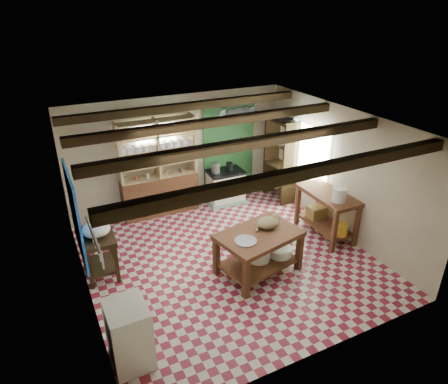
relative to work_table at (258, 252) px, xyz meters
name	(u,v)px	position (x,y,z in m)	size (l,w,h in m)	color
floor	(229,260)	(-0.31, 0.54, -0.41)	(5.00, 5.00, 0.02)	maroon
ceiling	(230,125)	(-0.31, 0.54, 2.20)	(5.00, 5.00, 0.02)	#4C4B51
wall_back	(179,153)	(-0.31, 3.04, 0.90)	(5.00, 0.04, 2.60)	#C1B89B
wall_front	(321,279)	(-0.31, -1.96, 0.90)	(5.00, 0.04, 2.60)	#C1B89B
wall_left	(79,231)	(-2.81, 0.54, 0.90)	(0.04, 5.00, 2.60)	#C1B89B
wall_right	(341,173)	(2.19, 0.54, 0.90)	(0.04, 5.00, 2.60)	#C1B89B
ceiling_beams	(229,132)	(-0.31, 0.54, 2.08)	(5.00, 3.80, 0.15)	#2E2110
blue_wall_patch	(75,216)	(-2.78, 1.44, 0.70)	(0.04, 1.40, 1.60)	blue
green_wall_patch	(229,147)	(0.94, 3.01, 0.85)	(1.30, 0.04, 2.30)	#205026
window_back	(156,139)	(-0.81, 3.02, 1.30)	(0.90, 0.02, 0.80)	white
window_right	(310,152)	(2.17, 1.54, 1.00)	(0.02, 1.30, 1.20)	white
utensil_rail	(93,242)	(-2.75, -0.66, 1.38)	(0.06, 0.90, 0.28)	black
pot_rack	(238,113)	(0.94, 2.59, 1.78)	(0.86, 0.12, 0.36)	black
shelving_unit	(158,168)	(-0.86, 2.85, 0.70)	(1.70, 0.34, 2.20)	tan
tall_rack	(280,159)	(1.97, 2.34, 0.60)	(0.40, 0.86, 2.00)	#2E2110
work_table	(258,252)	(0.00, 0.00, 0.00)	(1.39, 0.93, 0.79)	brown
stove	(226,187)	(0.70, 2.69, 0.01)	(0.83, 0.56, 0.81)	#F0E3D0
prep_table	(100,255)	(-2.51, 1.16, 0.00)	(0.54, 0.79, 0.80)	#2E2110
white_cabinet	(129,334)	(-2.53, -0.95, 0.07)	(0.51, 0.62, 0.92)	white
right_counter	(326,214)	(1.87, 0.47, 0.08)	(0.66, 1.32, 0.95)	brown
cat	(268,223)	(0.23, 0.10, 0.49)	(0.41, 0.31, 0.19)	#998759
steel_tray	(246,241)	(-0.33, -0.12, 0.41)	(0.38, 0.38, 0.02)	#A5A4AC
basin_large	(258,255)	(0.04, 0.06, -0.11)	(0.43, 0.43, 0.15)	white
basin_small	(280,251)	(0.46, -0.01, -0.11)	(0.43, 0.43, 0.15)	white
kettle_left	(216,168)	(0.45, 2.71, 0.53)	(0.20, 0.20, 0.24)	#A5A4AC
kettle_right	(230,166)	(0.80, 2.69, 0.51)	(0.15, 0.15, 0.19)	black
enamel_bowl	(96,229)	(-2.51, 1.16, 0.52)	(0.47, 0.47, 0.24)	white
white_bucket	(339,194)	(1.82, 0.13, 0.69)	(0.27, 0.27, 0.27)	white
wicker_basket	(316,212)	(1.88, 0.77, -0.02)	(0.36, 0.29, 0.25)	olive
yellow_tub	(340,229)	(1.86, 0.02, -0.03)	(0.30, 0.30, 0.22)	gold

